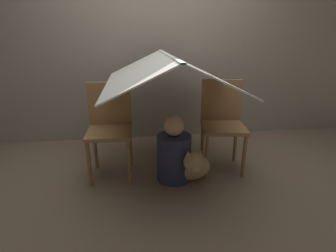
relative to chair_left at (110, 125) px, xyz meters
name	(u,v)px	position (x,y,z in m)	size (l,w,h in m)	color
ground_plane	(170,179)	(0.56, -0.23, -0.51)	(8.80, 8.80, 0.00)	#7A6651
wall_back	(157,42)	(0.56, 0.97, 0.74)	(7.00, 0.05, 2.50)	gray
chair_left	(110,125)	(0.00, 0.00, 0.00)	(0.43, 0.43, 0.91)	olive
chair_right	(222,120)	(1.13, 0.00, 0.00)	(0.47, 0.47, 0.91)	olive
sheet_canopy	(168,69)	(0.56, -0.08, 0.53)	(1.13, 1.49, 0.27)	silver
person_front	(174,154)	(0.60, -0.21, -0.25)	(0.33, 0.33, 0.64)	#2D3351
dog	(191,166)	(0.75, -0.29, -0.34)	(0.39, 0.39, 0.38)	tan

